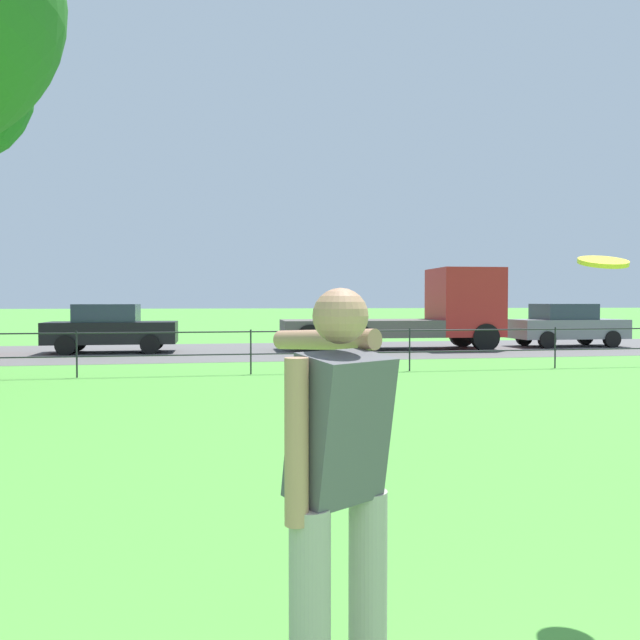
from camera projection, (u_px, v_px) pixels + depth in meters
name	position (u px, v px, depth m)	size (l,w,h in m)	color
street_strip	(236.00, 351.00, 20.87)	(80.00, 7.72, 0.01)	#565454
park_fence	(251.00, 344.00, 14.24)	(36.97, 0.04, 1.00)	#232328
person_thrower	(337.00, 483.00, 2.52)	(0.47, 0.88, 1.68)	gray
frisbee	(603.00, 262.00, 3.56)	(0.31, 0.30, 0.09)	yellow
car_black_left	(111.00, 328.00, 20.25)	(4.02, 1.85, 1.54)	black
flatbed_truck_far_right	(423.00, 313.00, 21.68)	(7.38, 2.67, 2.75)	#B22323
car_grey_far_left	(566.00, 325.00, 23.03)	(4.00, 1.82, 1.54)	slate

